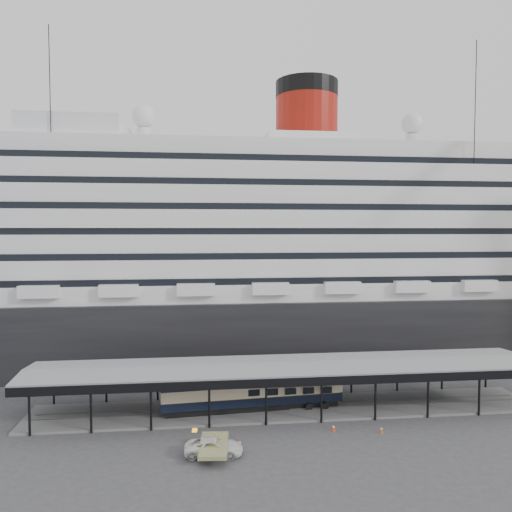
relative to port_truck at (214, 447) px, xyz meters
name	(u,v)px	position (x,y,z in m)	size (l,w,h in m)	color
ground	(296,427)	(8.41, 5.35, -0.72)	(200.00, 200.00, 0.00)	#39393B
cruise_ship	(258,240)	(8.46, 37.35, 17.63)	(130.00, 30.00, 43.90)	black
platform_canopy	(287,389)	(8.41, 10.35, 1.64)	(56.00, 9.18, 5.30)	slate
port_truck	(214,447)	(0.00, 0.00, 0.00)	(2.39, 5.18, 1.44)	silver
pullman_carriage	(253,389)	(4.60, 10.35, 1.68)	(20.06, 4.21, 19.55)	black
traffic_cone_left	(240,443)	(2.40, 1.37, -0.37)	(0.47, 0.47, 0.69)	#DC410C
traffic_cone_mid	(334,428)	(11.96, 3.94, -0.36)	(0.48, 0.48, 0.72)	#E03D0C
traffic_cone_right	(381,429)	(16.54, 3.03, -0.39)	(0.35, 0.35, 0.66)	#D4540B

